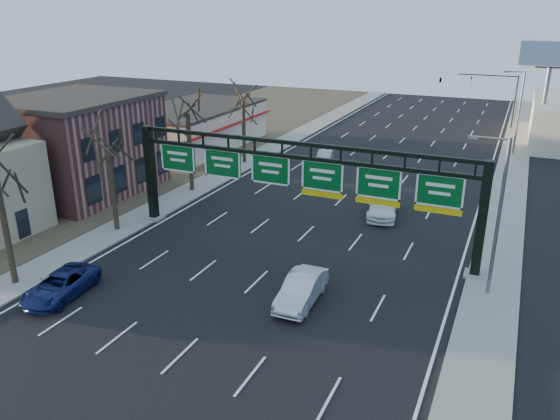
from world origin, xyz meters
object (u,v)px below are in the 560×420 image
at_px(car_blue_suv, 60,285).
at_px(car_silver_sedan, 301,289).
at_px(sign_gantry, 298,180).
at_px(car_white_wagon, 383,206).

xyz_separation_m(car_blue_suv, car_silver_sedan, (12.52, 4.89, 0.09)).
relative_size(sign_gantry, car_white_wagon, 4.66).
bearing_deg(car_white_wagon, sign_gantry, -126.39).
distance_m(sign_gantry, car_blue_suv, 15.73).
height_order(sign_gantry, car_blue_suv, sign_gantry).
xyz_separation_m(car_silver_sedan, car_white_wagon, (0.76, 14.99, -0.02)).
relative_size(car_silver_sedan, car_white_wagon, 0.90).
xyz_separation_m(sign_gantry, car_white_wagon, (3.91, 7.87, -3.86)).
distance_m(car_silver_sedan, car_white_wagon, 15.01).
height_order(sign_gantry, car_white_wagon, sign_gantry).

